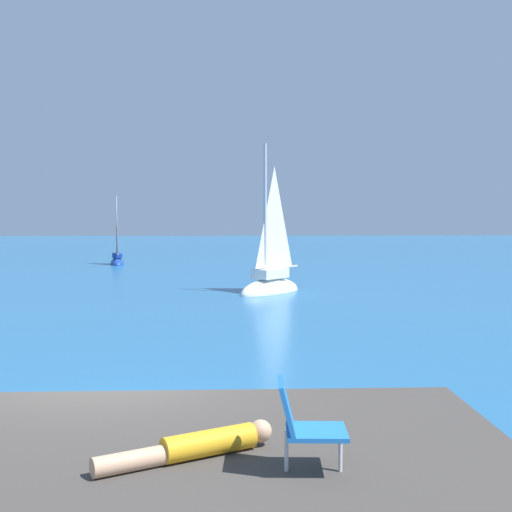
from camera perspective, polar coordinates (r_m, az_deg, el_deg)
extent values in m
plane|color=#236093|center=(9.87, -12.35, -14.89)|extent=(160.00, 160.00, 0.00)
cube|color=#423D38|center=(6.71, -4.51, -19.94)|extent=(6.17, 4.70, 0.89)
cube|color=#413C36|center=(9.20, 6.59, -16.24)|extent=(1.15, 0.92, 0.75)
cube|color=#3C3733|center=(9.28, 6.96, -16.05)|extent=(1.53, 1.83, 1.11)
ellipsoid|color=white|center=(26.31, 1.19, -3.11)|extent=(3.02, 3.23, 1.13)
cube|color=white|center=(26.23, 1.19, -1.47)|extent=(1.55, 1.61, 0.37)
cylinder|color=#B7B7BC|center=(25.88, 0.78, 3.76)|extent=(0.12, 0.12, 5.16)
cylinder|color=#B2B2B7|center=(26.79, 2.15, -0.99)|extent=(1.43, 1.62, 0.10)
pyramid|color=white|center=(26.33, 1.56, 3.31)|extent=(1.13, 1.29, 3.92)
ellipsoid|color=#193D99|center=(41.21, -11.62, -0.70)|extent=(1.28, 2.47, 0.81)
cube|color=#193D99|center=(41.17, -11.63, 0.05)|extent=(0.77, 1.12, 0.26)
cylinder|color=#B7B7BC|center=(41.32, -11.67, 2.43)|extent=(0.09, 0.09, 3.68)
cylinder|color=#B2B2B7|center=(40.65, -11.61, 0.18)|extent=(0.38, 1.45, 0.07)
pyramid|color=#DB4C38|center=(40.91, -11.65, 2.21)|extent=(0.29, 1.16, 2.79)
cylinder|color=gold|center=(6.49, -3.96, -15.44)|extent=(0.91, 0.64, 0.24)
cylinder|color=tan|center=(6.23, -10.44, -16.63)|extent=(0.70, 0.49, 0.18)
sphere|color=tan|center=(6.73, 0.38, -14.54)|extent=(0.22, 0.22, 0.22)
cube|color=blue|center=(6.07, 5.12, -14.55)|extent=(0.54, 0.50, 0.04)
cube|color=blue|center=(5.99, 2.59, -12.53)|extent=(0.17, 0.49, 0.45)
cylinder|color=silver|center=(6.14, 7.13, -16.05)|extent=(0.04, 0.04, 0.35)
cylinder|color=silver|center=(6.11, 2.58, -16.13)|extent=(0.04, 0.04, 0.35)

